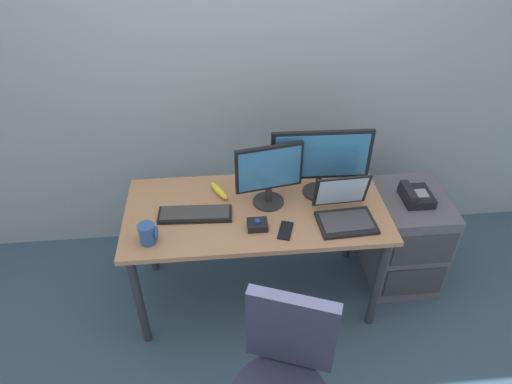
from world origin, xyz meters
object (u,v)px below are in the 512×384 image
object	(u,v)px
monitor_main	(321,159)
monitor_side	(269,173)
banana	(219,191)
file_cabinet	(404,238)
desk_phone	(416,196)
coffee_mug	(148,234)
laptop	(345,211)
trackball_mouse	(257,224)
keyboard	(195,214)
cell_phone	(286,231)

from	to	relation	value
monitor_main	monitor_side	world-z (taller)	monitor_main
banana	file_cabinet	bearing A→B (deg)	-3.49
desk_phone	monitor_main	size ratio (longest dim) A/B	0.35
coffee_mug	file_cabinet	bearing A→B (deg)	11.14
monitor_main	banana	bearing A→B (deg)	175.22
monitor_main	laptop	size ratio (longest dim) A/B	1.76
laptop	trackball_mouse	world-z (taller)	laptop
trackball_mouse	laptop	bearing A→B (deg)	3.92
file_cabinet	coffee_mug	distance (m)	1.67
monitor_main	laptop	world-z (taller)	monitor_main
trackball_mouse	file_cabinet	bearing A→B (deg)	14.24
monitor_main	monitor_side	size ratio (longest dim) A/B	1.50
desk_phone	keyboard	world-z (taller)	keyboard
keyboard	laptop	distance (m)	0.83
keyboard	laptop	xyz separation A→B (m)	(0.82, -0.10, 0.04)
banana	coffee_mug	bearing A→B (deg)	-134.68
cell_phone	trackball_mouse	bearing A→B (deg)	-178.23
coffee_mug	banana	bearing A→B (deg)	45.32
keyboard	coffee_mug	bearing A→B (deg)	-141.88
keyboard	trackball_mouse	size ratio (longest dim) A/B	3.78
desk_phone	monitor_main	xyz separation A→B (m)	(-0.60, 0.04, 0.28)
file_cabinet	laptop	size ratio (longest dim) A/B	2.05
file_cabinet	desk_phone	bearing A→B (deg)	-116.78
desk_phone	coffee_mug	xyz separation A→B (m)	(-1.56, -0.29, 0.09)
monitor_main	trackball_mouse	xyz separation A→B (m)	(-0.39, -0.28, -0.22)
trackball_mouse	banana	distance (m)	0.38
keyboard	trackball_mouse	distance (m)	0.36
banana	trackball_mouse	bearing A→B (deg)	-58.62
keyboard	laptop	bearing A→B (deg)	-6.71
coffee_mug	cell_phone	xyz separation A→B (m)	(0.72, 0.01, -0.05)
trackball_mouse	coffee_mug	bearing A→B (deg)	-174.37
desk_phone	cell_phone	bearing A→B (deg)	-161.56
trackball_mouse	desk_phone	bearing A→B (deg)	13.46
monitor_main	desk_phone	bearing A→B (deg)	-3.85
laptop	cell_phone	world-z (taller)	laptop
file_cabinet	laptop	world-z (taller)	laptop
keyboard	banana	bearing A→B (deg)	54.43
monitor_side	coffee_mug	size ratio (longest dim) A/B	3.32
keyboard	laptop	size ratio (longest dim) A/B	1.28
banana	cell_phone	bearing A→B (deg)	-46.78
monitor_main	banana	world-z (taller)	monitor_main
keyboard	cell_phone	size ratio (longest dim) A/B	2.93
file_cabinet	banana	xyz separation A→B (m)	(-1.19, 0.07, 0.42)
cell_phone	banana	world-z (taller)	banana
banana	monitor_side	bearing A→B (deg)	-21.79
cell_phone	banana	bearing A→B (deg)	151.32
monitor_main	banana	xyz separation A→B (m)	(-0.59, 0.05, -0.22)
cell_phone	laptop	bearing A→B (deg)	30.90
desk_phone	coffee_mug	distance (m)	1.59
trackball_mouse	banana	world-z (taller)	trackball_mouse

